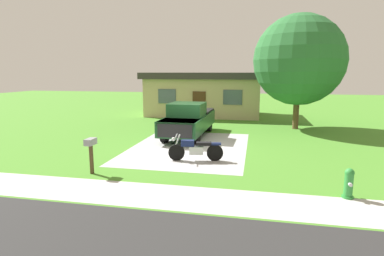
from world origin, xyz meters
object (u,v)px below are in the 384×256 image
(motorcycle, at_px, (195,149))
(neighbor_house, at_px, (205,93))
(pickup_truck, at_px, (189,119))
(mailbox, at_px, (91,147))
(shade_tree, at_px, (299,60))
(fire_hydrant, at_px, (349,183))

(motorcycle, distance_m, neighbor_house, 14.04)
(neighbor_house, bearing_deg, pickup_truck, -86.15)
(motorcycle, distance_m, pickup_truck, 5.01)
(mailbox, relative_size, shade_tree, 0.18)
(motorcycle, bearing_deg, shade_tree, 60.28)
(pickup_truck, height_order, neighbor_house, neighbor_house)
(fire_hydrant, relative_size, mailbox, 0.69)
(motorcycle, relative_size, shade_tree, 0.31)
(mailbox, xyz_separation_m, shade_tree, (8.08, 10.81, 3.28))
(motorcycle, xyz_separation_m, fire_hydrant, (4.97, -2.90, -0.05))
(mailbox, distance_m, neighbor_house, 16.28)
(fire_hydrant, xyz_separation_m, mailbox, (-8.23, 0.55, 0.55))
(fire_hydrant, distance_m, mailbox, 8.26)
(motorcycle, height_order, fire_hydrant, motorcycle)
(fire_hydrant, distance_m, neighbor_house, 18.15)
(shade_tree, relative_size, neighbor_house, 0.73)
(motorcycle, relative_size, mailbox, 1.75)
(motorcycle, distance_m, shade_tree, 10.44)
(pickup_truck, bearing_deg, motorcycle, -75.08)
(pickup_truck, distance_m, mailbox, 7.44)
(pickup_truck, bearing_deg, shade_tree, 30.77)
(pickup_truck, relative_size, mailbox, 4.51)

